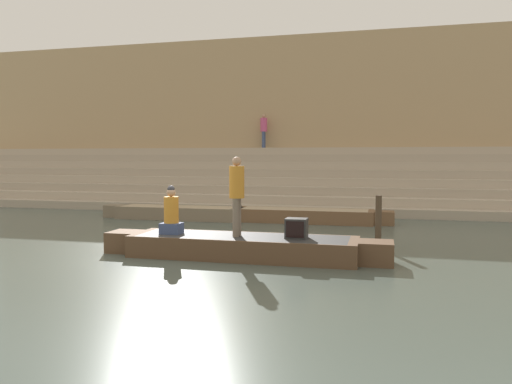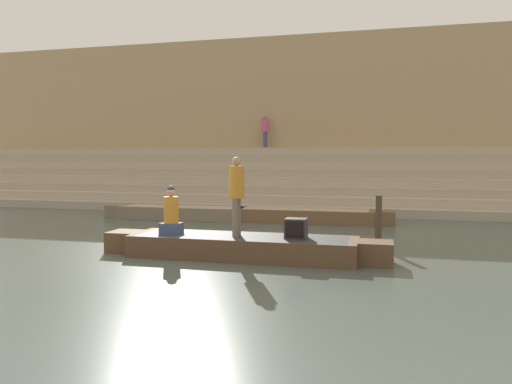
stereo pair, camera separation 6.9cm
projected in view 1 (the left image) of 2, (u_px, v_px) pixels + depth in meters
The scene contains 11 objects.
ground_plane at pixel (169, 250), 11.96m from camera, with size 120.00×120.00×0.00m, color #47544C.
ghat_steps at pixel (271, 185), 22.92m from camera, with size 36.00×5.71×2.69m.
back_wall at pixel (283, 121), 25.24m from camera, with size 34.20×1.28×8.18m.
rowboat_main at pixel (243, 246), 11.10m from camera, with size 6.49×1.45×0.48m.
person_standing at pixel (237, 190), 10.98m from camera, with size 0.33×0.33×1.76m.
person_rowing at pixel (171, 214), 11.39m from camera, with size 0.47×0.37×1.11m.
tv_set at pixel (296, 228), 10.78m from camera, with size 0.46×0.40×0.43m.
moored_boat_shore at pixel (179, 212), 18.01m from camera, with size 5.76×1.17×0.45m.
moored_boat_distant at pixel (304, 215), 17.10m from camera, with size 5.98×1.17×0.45m.
mooring_post at pixel (378, 222), 12.20m from camera, with size 0.15×0.15×1.30m, color #473828.
person_on_steps at pixel (264, 128), 24.53m from camera, with size 0.33×0.33×1.65m.
Camera 1 is at (4.94, -10.96, 2.24)m, focal length 35.00 mm.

